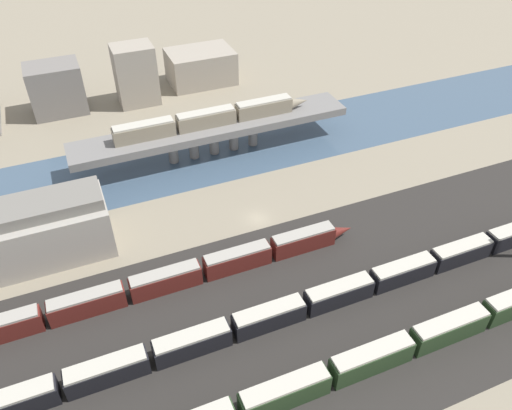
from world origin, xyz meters
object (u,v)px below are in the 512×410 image
(train_yard_near, at_px, (247,408))
(train_yard_far, at_px, (173,278))
(train_on_bridge, at_px, (213,117))
(train_yard_mid, at_px, (312,302))
(warehouse_building, at_px, (28,234))

(train_yard_near, relative_size, train_yard_far, 1.67)
(train_on_bridge, height_order, train_yard_near, train_on_bridge)
(train_on_bridge, relative_size, train_yard_near, 0.41)
(train_yard_mid, relative_size, train_yard_far, 1.52)
(warehouse_building, bearing_deg, train_on_bridge, 26.55)
(train_yard_far, relative_size, warehouse_building, 2.45)
(train_on_bridge, relative_size, train_yard_mid, 0.45)
(train_yard_near, xyz_separation_m, train_yard_mid, (15.80, 12.23, -0.23))
(train_on_bridge, xyz_separation_m, train_yard_near, (-16.68, -61.17, -6.91))
(train_yard_mid, height_order, train_yard_far, train_yard_far)
(train_on_bridge, relative_size, train_yard_far, 0.68)
(train_yard_near, height_order, train_yard_mid, train_yard_near)
(train_on_bridge, distance_m, train_yard_mid, 49.47)
(warehouse_building, bearing_deg, train_yard_mid, -36.67)
(train_on_bridge, relative_size, warehouse_building, 1.67)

